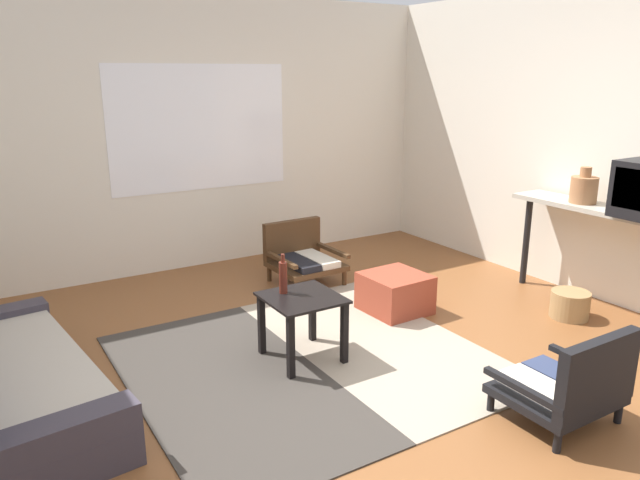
{
  "coord_description": "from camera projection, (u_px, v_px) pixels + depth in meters",
  "views": [
    {
      "loc": [
        -2.16,
        -2.81,
        1.97
      ],
      "look_at": [
        0.17,
        0.99,
        0.72
      ],
      "focal_mm": 33.8,
      "sensor_mm": 36.0,
      "label": 1
    }
  ],
  "objects": [
    {
      "name": "ground_plane",
      "position": [
        377.0,
        384.0,
        3.93
      ],
      "size": [
        7.8,
        7.8,
        0.0
      ],
      "primitive_type": "plane",
      "color": "brown"
    },
    {
      "name": "ottoman_orange",
      "position": [
        395.0,
        293.0,
        5.07
      ],
      "size": [
        0.51,
        0.51,
        0.33
      ],
      "primitive_type": "cube",
      "rotation": [
        0.0,
        0.0,
        0.04
      ],
      "color": "#993D28",
      "rests_on": "ground"
    },
    {
      "name": "coffee_table",
      "position": [
        302.0,
        311.0,
        4.18
      ],
      "size": [
        0.5,
        0.51,
        0.47
      ],
      "color": "black",
      "rests_on": "ground"
    },
    {
      "name": "area_rug",
      "position": [
        308.0,
        361.0,
        4.23
      ],
      "size": [
        2.38,
        2.32,
        0.01
      ],
      "color": "#38332D",
      "rests_on": "ground"
    },
    {
      "name": "couch",
      "position": [
        3.0,
        383.0,
        3.51
      ],
      "size": [
        1.01,
        1.98,
        0.72
      ],
      "color": "#38333D",
      "rests_on": "ground"
    },
    {
      "name": "clay_vase",
      "position": [
        584.0,
        189.0,
        5.09
      ],
      "size": [
        0.22,
        0.22,
        0.31
      ],
      "color": "#A87047",
      "rests_on": "console_shelf"
    },
    {
      "name": "side_wall_right",
      "position": [
        610.0,
        146.0,
        5.14
      ],
      "size": [
        0.12,
        6.6,
        2.7
      ],
      "primitive_type": "cube",
      "color": "silver",
      "rests_on": "ground"
    },
    {
      "name": "far_wall_with_window",
      "position": [
        199.0,
        134.0,
        6.07
      ],
      "size": [
        5.6,
        0.13,
        2.7
      ],
      "color": "silver",
      "rests_on": "ground"
    },
    {
      "name": "armchair_by_window",
      "position": [
        302.0,
        256.0,
        5.78
      ],
      "size": [
        0.63,
        0.61,
        0.57
      ],
      "color": "#472D19",
      "rests_on": "ground"
    },
    {
      "name": "glass_bottle",
      "position": [
        283.0,
        277.0,
        4.18
      ],
      "size": [
        0.06,
        0.06,
        0.28
      ],
      "color": "#5B2319",
      "rests_on": "coffee_table"
    },
    {
      "name": "console_shelf",
      "position": [
        612.0,
        222.0,
        4.91
      ],
      "size": [
        0.36,
        1.78,
        0.89
      ],
      "color": "#B2AD9E",
      "rests_on": "ground"
    },
    {
      "name": "wicker_basket",
      "position": [
        570.0,
        305.0,
        4.96
      ],
      "size": [
        0.31,
        0.31,
        0.22
      ],
      "primitive_type": "cylinder",
      "color": "#9E7A4C",
      "rests_on": "ground"
    },
    {
      "name": "armchair_striped_foreground",
      "position": [
        570.0,
        384.0,
        3.42
      ],
      "size": [
        0.63,
        0.56,
        0.6
      ],
      "color": "black",
      "rests_on": "ground"
    }
  ]
}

